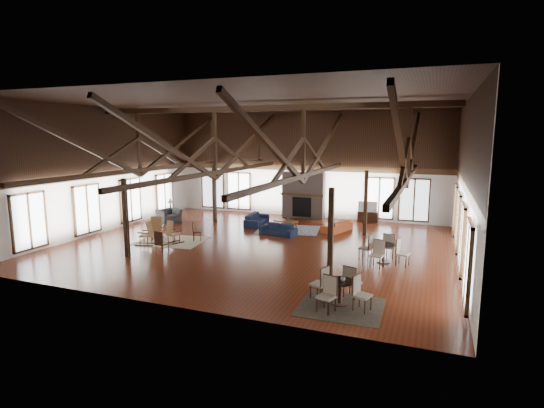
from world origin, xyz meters
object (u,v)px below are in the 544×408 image
at_px(sofa_navy_left, 257,219).
at_px(armchair, 169,216).
at_px(cafe_table_far, 384,250).
at_px(tv_console, 368,217).
at_px(sofa_navy_front, 278,230).
at_px(sofa_orange, 337,226).
at_px(coffee_table, 286,222).
at_px(cafe_table_near, 340,288).

xyz_separation_m(sofa_navy_left, armchair, (-4.64, -1.21, 0.06)).
height_order(cafe_table_far, tv_console, cafe_table_far).
bearing_deg(tv_console, cafe_table_far, -77.21).
bearing_deg(tv_console, sofa_navy_front, -126.28).
bearing_deg(tv_console, sofa_orange, -109.50).
height_order(sofa_orange, armchair, armchair).
height_order(sofa_navy_front, cafe_table_far, cafe_table_far).
distance_m(sofa_navy_front, sofa_navy_left, 2.57).
bearing_deg(coffee_table, sofa_navy_left, -176.19).
height_order(armchair, cafe_table_near, cafe_table_near).
height_order(armchair, tv_console, armchair).
distance_m(cafe_table_far, tv_console, 7.66).
bearing_deg(tv_console, sofa_navy_left, -150.92).
bearing_deg(sofa_orange, sofa_navy_left, -70.21).
xyz_separation_m(sofa_navy_front, cafe_table_far, (5.17, -2.73, 0.23)).
distance_m(sofa_navy_front, cafe_table_far, 5.85).
height_order(sofa_orange, tv_console, tv_console).
distance_m(armchair, tv_console, 10.82).
xyz_separation_m(sofa_navy_left, sofa_orange, (4.28, -0.01, -0.03)).
relative_size(cafe_table_far, tv_console, 1.75).
distance_m(coffee_table, armchair, 6.47).
xyz_separation_m(armchair, cafe_table_near, (11.00, -7.77, 0.12)).
xyz_separation_m(sofa_navy_left, tv_console, (5.33, 2.97, -0.02)).
height_order(sofa_navy_left, coffee_table, sofa_navy_left).
xyz_separation_m(coffee_table, tv_console, (3.55, 3.42, -0.12)).
relative_size(sofa_navy_front, sofa_navy_left, 0.87).
bearing_deg(sofa_orange, cafe_table_near, 33.03).
height_order(cafe_table_near, tv_console, cafe_table_near).
xyz_separation_m(sofa_orange, cafe_table_near, (2.08, -8.96, 0.21)).
xyz_separation_m(sofa_navy_left, cafe_table_far, (7.03, -4.50, 0.19)).
bearing_deg(sofa_navy_left, sofa_orange, -95.11).
bearing_deg(sofa_orange, coffee_table, -59.93).
bearing_deg(tv_console, coffee_table, -136.05).
distance_m(sofa_navy_left, coffee_table, 1.84).
xyz_separation_m(armchair, cafe_table_far, (11.67, -3.29, 0.13)).
bearing_deg(tv_console, cafe_table_near, -85.09).
distance_m(cafe_table_near, cafe_table_far, 4.53).
relative_size(sofa_orange, cafe_table_far, 0.97).
distance_m(sofa_navy_front, armchair, 6.52).
height_order(sofa_navy_front, tv_console, tv_console).
bearing_deg(sofa_navy_front, tv_console, 66.07).
bearing_deg(sofa_navy_left, cafe_table_near, -149.62).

